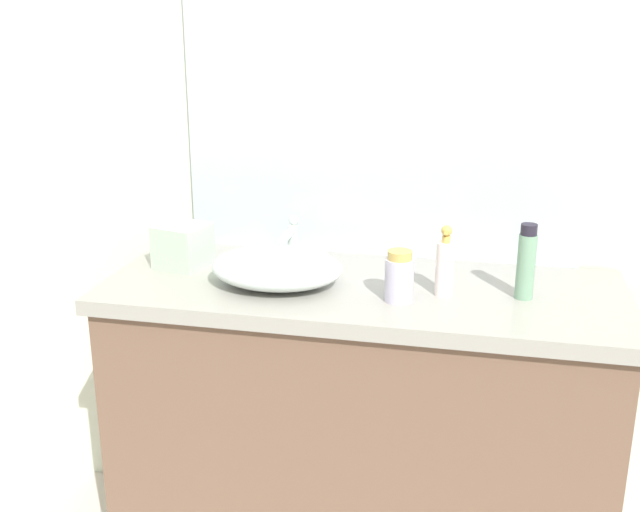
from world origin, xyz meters
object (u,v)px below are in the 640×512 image
at_px(sink_basin, 277,268).
at_px(lotion_bottle, 526,263).
at_px(perfume_bottle, 399,277).
at_px(soap_dispenser, 445,266).
at_px(tissue_box, 183,243).

relative_size(sink_basin, lotion_bottle, 1.80).
distance_m(sink_basin, perfume_bottle, 0.34).
bearing_deg(soap_dispenser, perfume_bottle, -148.72).
height_order(sink_basin, lotion_bottle, lotion_bottle).
relative_size(soap_dispenser, perfume_bottle, 1.41).
relative_size(soap_dispenser, tissue_box, 1.14).
bearing_deg(lotion_bottle, perfume_bottle, -164.32).
distance_m(soap_dispenser, tissue_box, 0.75).
bearing_deg(lotion_bottle, soap_dispenser, -174.05).
xyz_separation_m(lotion_bottle, perfume_bottle, (-0.31, -0.09, -0.03)).
relative_size(sink_basin, tissue_box, 2.17).
height_order(soap_dispenser, tissue_box, soap_dispenser).
distance_m(lotion_bottle, tissue_box, 0.95).
xyz_separation_m(sink_basin, soap_dispenser, (0.44, 0.02, 0.03)).
xyz_separation_m(sink_basin, perfume_bottle, (0.33, -0.05, 0.01)).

